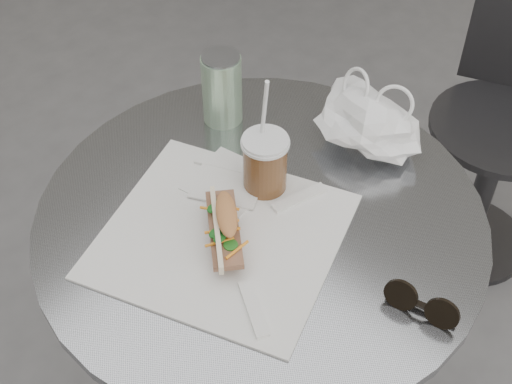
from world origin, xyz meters
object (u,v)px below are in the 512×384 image
Objects in this scene: sunglasses at (421,305)px; drink_can at (222,88)px; cafe_table at (260,309)px; banh_mi at (225,226)px; chair_far at (494,154)px; iced_coffee at (265,163)px.

drink_can is (-0.52, 0.16, 0.05)m from sunglasses.
cafe_table is at bearing -35.50° from drink_can.
banh_mi is 1.38× the size of drink_can.
chair_far is 0.93m from drink_can.
banh_mi is (-0.13, -0.95, 0.45)m from chair_far.
cafe_table is at bearing 64.11° from chair_far.
iced_coffee is at bearing 122.42° from cafe_table.
chair_far is at bearing 82.38° from cafe_table.
iced_coffee is at bearing 61.18° from chair_far.
sunglasses is (0.19, -0.88, 0.44)m from chair_far.
sunglasses is at bearing -17.07° from drink_can.
sunglasses is at bearing 83.98° from chair_far.
drink_can is (-0.21, 0.15, 0.35)m from cafe_table.
banh_mi is 1.67× the size of sunglasses.
sunglasses is at bearing 57.09° from banh_mi.
cafe_table is 0.34m from iced_coffee.
chair_far is at bearing 126.69° from banh_mi.
drink_can is (-0.18, 0.10, 0.01)m from iced_coffee.
chair_far is 0.95m from iced_coffee.
banh_mi is at bearing -48.62° from drink_can.
banh_mi is at bearing -79.07° from iced_coffee.
iced_coffee is 2.02× the size of sunglasses.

